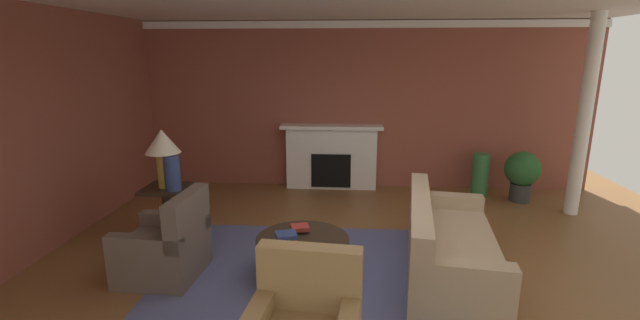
# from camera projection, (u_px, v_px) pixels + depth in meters

# --- Properties ---
(ground_plane) EXTENTS (9.79, 9.79, 0.00)m
(ground_plane) POSITION_uv_depth(u_px,v_px,m) (360.00, 273.00, 4.75)
(ground_plane) COLOR brown
(wall_fireplace) EXTENTS (8.13, 0.12, 2.93)m
(wall_fireplace) POSITION_uv_depth(u_px,v_px,m) (358.00, 106.00, 7.63)
(wall_fireplace) COLOR brown
(wall_fireplace) RESTS_ON ground_plane
(wall_window) EXTENTS (0.12, 7.15, 2.93)m
(wall_window) POSITION_uv_depth(u_px,v_px,m) (31.00, 133.00, 4.96)
(wall_window) COLOR brown
(wall_window) RESTS_ON ground_plane
(crown_moulding) EXTENTS (8.13, 0.08, 0.12)m
(crown_moulding) POSITION_uv_depth(u_px,v_px,m) (360.00, 24.00, 7.22)
(crown_moulding) COLOR white
(area_rug) EXTENTS (3.10, 2.68, 0.01)m
(area_rug) POSITION_uv_depth(u_px,v_px,m) (303.00, 276.00, 4.68)
(area_rug) COLOR #4C517A
(area_rug) RESTS_ON ground_plane
(fireplace) EXTENTS (1.80, 0.35, 1.15)m
(fireplace) POSITION_uv_depth(u_px,v_px,m) (331.00, 158.00, 7.68)
(fireplace) COLOR white
(fireplace) RESTS_ON ground_plane
(sofa) EXTENTS (1.18, 2.20, 0.85)m
(sofa) POSITION_uv_depth(u_px,v_px,m) (447.00, 249.00, 4.66)
(sofa) COLOR tan
(sofa) RESTS_ON ground_plane
(armchair_near_window) EXTENTS (0.86, 0.86, 0.95)m
(armchair_near_window) POSITION_uv_depth(u_px,v_px,m) (166.00, 250.00, 4.62)
(armchair_near_window) COLOR brown
(armchair_near_window) RESTS_ON ground_plane
(coffee_table) EXTENTS (1.00, 1.00, 0.45)m
(coffee_table) POSITION_uv_depth(u_px,v_px,m) (303.00, 248.00, 4.60)
(coffee_table) COLOR #2D2319
(coffee_table) RESTS_ON ground_plane
(side_table) EXTENTS (0.56, 0.56, 0.70)m
(side_table) POSITION_uv_depth(u_px,v_px,m) (168.00, 209.00, 5.58)
(side_table) COLOR #2D2319
(side_table) RESTS_ON ground_plane
(table_lamp) EXTENTS (0.44, 0.44, 0.75)m
(table_lamp) POSITION_uv_depth(u_px,v_px,m) (163.00, 147.00, 5.38)
(table_lamp) COLOR #B28E38
(table_lamp) RESTS_ON side_table
(vase_tall_corner) EXTENTS (0.28, 0.28, 0.74)m
(vase_tall_corner) POSITION_uv_depth(u_px,v_px,m) (480.00, 175.00, 7.26)
(vase_tall_corner) COLOR #33703D
(vase_tall_corner) RESTS_ON ground_plane
(vase_on_side_table) EXTENTS (0.19, 0.19, 0.44)m
(vase_on_side_table) POSITION_uv_depth(u_px,v_px,m) (172.00, 173.00, 5.33)
(vase_on_side_table) COLOR navy
(vase_on_side_table) RESTS_ON side_table
(book_red_cover) EXTENTS (0.26, 0.17, 0.03)m
(book_red_cover) POSITION_uv_depth(u_px,v_px,m) (286.00, 240.00, 4.48)
(book_red_cover) COLOR maroon
(book_red_cover) RESTS_ON coffee_table
(book_art_folio) EXTENTS (0.23, 0.22, 0.04)m
(book_art_folio) POSITION_uv_depth(u_px,v_px,m) (300.00, 228.00, 4.70)
(book_art_folio) COLOR maroon
(book_art_folio) RESTS_ON coffee_table
(book_small_novel) EXTENTS (0.26, 0.25, 0.05)m
(book_small_novel) POSITION_uv_depth(u_px,v_px,m) (286.00, 235.00, 4.39)
(book_small_novel) COLOR navy
(book_small_novel) RESTS_ON coffee_table
(potted_plant) EXTENTS (0.56, 0.56, 0.83)m
(potted_plant) POSITION_uv_depth(u_px,v_px,m) (522.00, 172.00, 6.98)
(potted_plant) COLOR #333333
(potted_plant) RESTS_ON ground_plane
(column_white) EXTENTS (0.20, 0.20, 2.93)m
(column_white) POSITION_uv_depth(u_px,v_px,m) (584.00, 118.00, 6.20)
(column_white) COLOR white
(column_white) RESTS_ON ground_plane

